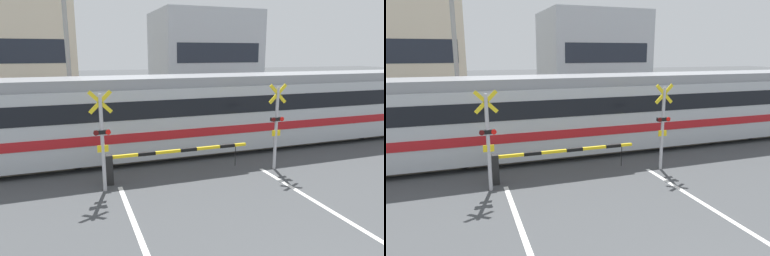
% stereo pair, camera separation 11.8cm
% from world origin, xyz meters
% --- Properties ---
extents(rail_track_near, '(50.00, 0.10, 0.08)m').
position_xyz_m(rail_track_near, '(0.00, 9.90, 0.04)').
color(rail_track_near, '#6B6051').
rests_on(rail_track_near, ground_plane).
extents(rail_track_far, '(50.00, 0.10, 0.08)m').
position_xyz_m(rail_track_far, '(0.00, 11.33, 0.04)').
color(rail_track_far, '#6B6051').
rests_on(rail_track_far, ground_plane).
extents(commuter_train, '(20.84, 2.69, 3.13)m').
position_xyz_m(commuter_train, '(2.81, 10.61, 1.68)').
color(commuter_train, '#B7BCC1').
rests_on(commuter_train, ground_plane).
extents(crossing_barrier_near, '(4.80, 0.20, 0.95)m').
position_xyz_m(crossing_barrier_near, '(-1.27, 8.00, 0.72)').
color(crossing_barrier_near, black).
rests_on(crossing_barrier_near, ground_plane).
extents(crossing_barrier_far, '(4.80, 0.20, 0.95)m').
position_xyz_m(crossing_barrier_far, '(1.27, 13.24, 0.72)').
color(crossing_barrier_far, black).
rests_on(crossing_barrier_far, ground_plane).
extents(crossing_signal_left, '(0.68, 0.15, 3.00)m').
position_xyz_m(crossing_signal_left, '(-2.92, 7.58, 1.65)').
color(crossing_signal_left, '#B2B2B7').
rests_on(crossing_signal_left, ground_plane).
extents(crossing_signal_right, '(0.68, 0.15, 3.00)m').
position_xyz_m(crossing_signal_right, '(2.92, 7.58, 1.65)').
color(crossing_signal_right, '#B2B2B7').
rests_on(crossing_signal_right, ground_plane).
extents(pedestrian, '(0.38, 0.22, 1.55)m').
position_xyz_m(pedestrian, '(0.74, 14.76, 0.88)').
color(pedestrian, '#23232D').
rests_on(pedestrian, ground_plane).
extents(building_left_of_street, '(5.69, 6.76, 7.47)m').
position_xyz_m(building_left_of_street, '(-5.92, 24.98, 3.74)').
color(building_left_of_street, beige).
rests_on(building_left_of_street, ground_plane).
extents(building_right_of_street, '(7.91, 6.76, 7.28)m').
position_xyz_m(building_right_of_street, '(7.03, 24.98, 3.64)').
color(building_right_of_street, '#B2B7BC').
rests_on(building_right_of_street, ground_plane).
extents(utility_pole_streetside, '(0.22, 0.22, 7.57)m').
position_xyz_m(utility_pole_streetside, '(-3.67, 15.74, 3.78)').
color(utility_pole_streetside, gray).
rests_on(utility_pole_streetside, ground_plane).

